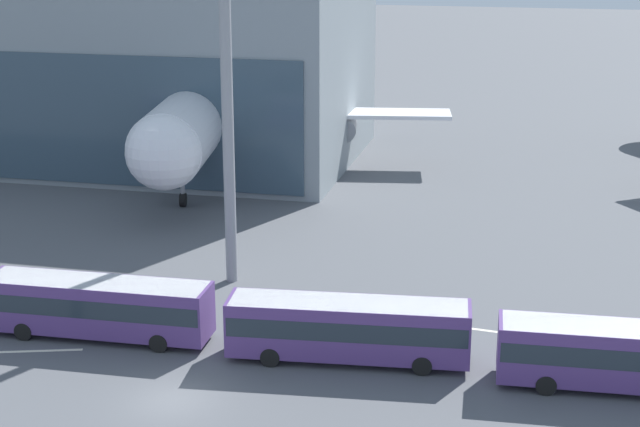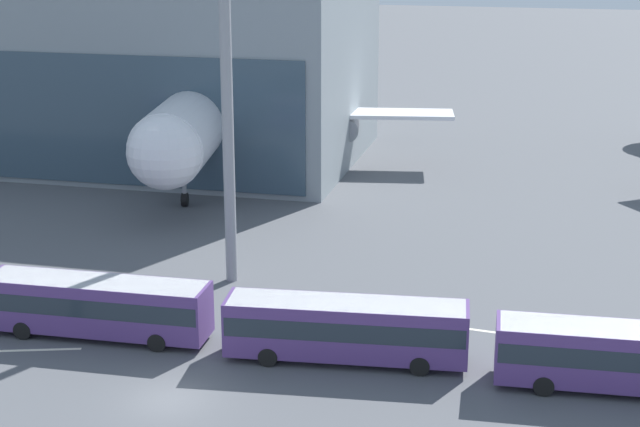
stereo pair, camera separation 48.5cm
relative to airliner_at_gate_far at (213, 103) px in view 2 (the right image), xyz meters
name	(u,v)px [view 2 (the right image)]	position (x,y,z in m)	size (l,w,h in m)	color
ground_plane	(171,399)	(13.25, -43.95, -5.79)	(440.00, 440.00, 0.00)	#515459
airliner_at_gate_far	(213,103)	(0.00, 0.00, 0.00)	(43.68, 43.27, 14.44)	white
shuttle_bus_1	(97,304)	(6.66, -37.99, -3.90)	(12.48, 3.03, 3.22)	#56387A
shuttle_bus_2	(346,326)	(20.43, -37.87, -3.90)	(12.61, 3.85, 3.22)	#56387A
shuttle_bus_3	(627,355)	(34.21, -38.06, -3.90)	(12.54, 3.36, 3.22)	#56387A
lane_stripe_0	(486,331)	(27.23, -32.45, -5.79)	(8.12, 0.25, 0.01)	silver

